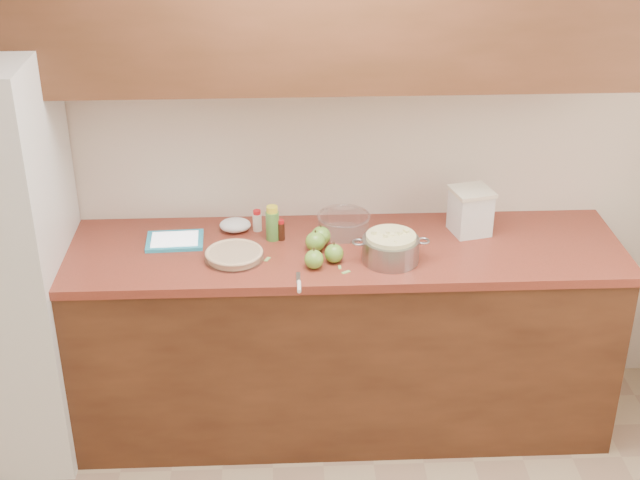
{
  "coord_description": "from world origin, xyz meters",
  "views": [
    {
      "loc": [
        -0.16,
        -1.95,
        2.7
      ],
      "look_at": [
        -0.0,
        1.43,
        0.98
      ],
      "focal_mm": 50.0,
      "sensor_mm": 36.0,
      "label": 1
    }
  ],
  "objects_px": {
    "colander": "(391,248)",
    "flour_canister": "(470,211)",
    "tablet": "(175,241)",
    "pie": "(234,255)"
  },
  "relations": [
    {
      "from": "colander",
      "to": "flour_canister",
      "type": "relative_size",
      "value": 1.58
    },
    {
      "from": "flour_canister",
      "to": "colander",
      "type": "bearing_deg",
      "value": -146.52
    },
    {
      "from": "colander",
      "to": "tablet",
      "type": "bearing_deg",
      "value": 167.23
    },
    {
      "from": "colander",
      "to": "flour_canister",
      "type": "distance_m",
      "value": 0.46
    },
    {
      "from": "flour_canister",
      "to": "tablet",
      "type": "relative_size",
      "value": 0.81
    },
    {
      "from": "pie",
      "to": "colander",
      "type": "xyz_separation_m",
      "value": [
        0.66,
        -0.04,
        0.04
      ]
    },
    {
      "from": "pie",
      "to": "tablet",
      "type": "bearing_deg",
      "value": 147.65
    },
    {
      "from": "colander",
      "to": "pie",
      "type": "bearing_deg",
      "value": 176.48
    },
    {
      "from": "pie",
      "to": "tablet",
      "type": "xyz_separation_m",
      "value": [
        -0.27,
        0.17,
        -0.01
      ]
    },
    {
      "from": "pie",
      "to": "flour_canister",
      "type": "height_order",
      "value": "flour_canister"
    }
  ]
}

